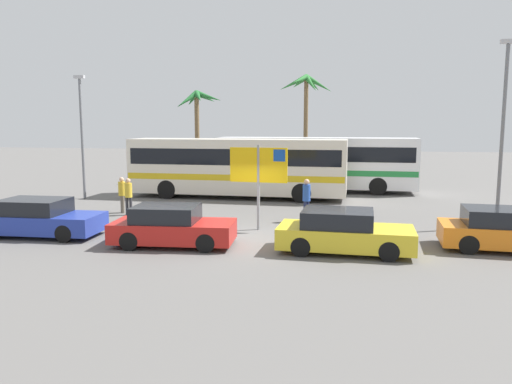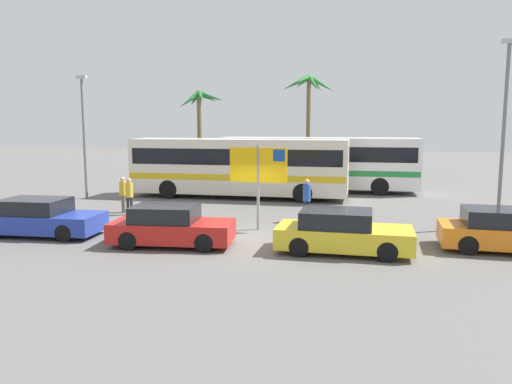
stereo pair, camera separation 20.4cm
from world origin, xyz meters
The scene contains 15 objects.
ground centered at (0.00, 0.00, 0.00)m, with size 120.00×120.00×0.00m, color #605E5B.
bus_front_coach centered at (-2.31, 9.59, 1.78)m, with size 11.65×2.56×3.17m.
bus_rear_coach centered at (1.60, 13.16, 1.78)m, with size 11.65×2.56×3.17m.
ferry_sign centered at (0.45, 1.69, 2.33)m, with size 2.20×0.20×3.20m.
car_blue centered at (-7.04, -0.89, 0.64)m, with size 4.34×2.02×1.32m.
car_orange centered at (8.60, 0.21, 0.64)m, with size 4.01×1.96×1.32m.
car_yellow centered at (3.63, -1.06, 0.64)m, with size 4.18×1.90×1.32m.
car_red centered at (-1.90, -1.31, 0.63)m, with size 4.09×2.10×1.32m.
pedestrian_by_bus centered at (-5.75, 3.53, 0.95)m, with size 0.32×0.32×1.63m.
pedestrian_crossing_lot centered at (2.02, 3.65, 1.03)m, with size 0.32×0.32×1.75m.
pedestrian_near_sign centered at (-6.28, 3.99, 0.95)m, with size 0.32×0.32×1.62m.
lamp_post_left_side centered at (9.36, 3.91, 3.85)m, with size 0.56×0.20×7.06m.
lamp_post_right_side centered at (-10.25, 7.57, 3.56)m, with size 0.56×0.20×6.48m.
palm_tree_seaside centered at (0.21, 20.79, 6.22)m, with size 4.12×4.13×7.62m.
palm_tree_inland centered at (-6.99, 17.02, 5.12)m, with size 3.50×3.38×6.30m.
Camera 2 is at (4.15, -16.28, 3.94)m, focal length 34.70 mm.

